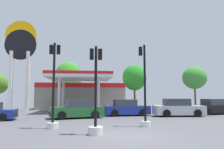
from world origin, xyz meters
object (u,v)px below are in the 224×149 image
object	(u,v)px
car_2	(213,107)
tree_1	(68,76)
traffic_signal_0	(145,99)
traffic_signal_2	(53,96)
station_pole_sign	(20,53)
car_1	(126,108)
car_4	(178,108)
traffic_signal_1	(96,106)
car_3	(77,110)
tree_2	(134,78)
tree_3	(194,78)

from	to	relation	value
car_2	tree_1	world-z (taller)	tree_1
traffic_signal_0	traffic_signal_2	distance (m)	5.67
station_pole_sign	car_1	bearing A→B (deg)	-31.29
car_4	tree_1	world-z (taller)	tree_1
traffic_signal_0	traffic_signal_1	xyz separation A→B (m)	(-3.20, -2.48, -0.32)
car_3	tree_2	xyz separation A→B (m)	(8.91, 17.32, 4.33)
car_3	traffic_signal_1	distance (m)	8.15
traffic_signal_0	tree_2	world-z (taller)	tree_2
car_4	traffic_signal_0	bearing A→B (deg)	-128.28
car_1	traffic_signal_2	bearing A→B (deg)	-127.60
station_pole_sign	tree_2	bearing A→B (deg)	25.10
station_pole_sign	traffic_signal_2	bearing A→B (deg)	-65.85
tree_2	tree_3	size ratio (longest dim) A/B	1.02
car_1	tree_2	distance (m)	16.66
car_2	car_4	world-z (taller)	car_4
tree_3	station_pole_sign	bearing A→B (deg)	-163.85
car_4	station_pole_sign	bearing A→B (deg)	153.15
traffic_signal_2	tree_2	size ratio (longest dim) A/B	0.71
car_1	car_4	distance (m)	4.91
station_pole_sign	tree_3	size ratio (longest dim) A/B	1.63
car_2	traffic_signal_1	bearing A→B (deg)	-140.76
car_2	tree_2	xyz separation A→B (m)	(-5.10, 15.00, 4.34)
car_1	tree_1	xyz separation A→B (m)	(-7.06, 15.23, 4.41)
car_4	traffic_signal_0	size ratio (longest dim) A/B	0.90
tree_1	traffic_signal_2	bearing A→B (deg)	-86.78
car_2	car_4	bearing A→B (deg)	-160.02
station_pole_sign	car_1	size ratio (longest dim) A/B	2.62
car_4	traffic_signal_0	world-z (taller)	traffic_signal_0
traffic_signal_2	car_4	bearing A→B (deg)	31.09
station_pole_sign	traffic_signal_2	xyz separation A→B (m)	(6.79, -15.15, -5.55)
station_pole_sign	car_1	world-z (taller)	station_pole_sign
car_3	traffic_signal_1	world-z (taller)	traffic_signal_1
car_1	traffic_signal_2	xyz separation A→B (m)	(-5.78, -7.51, 1.19)
car_3	tree_2	world-z (taller)	tree_2
car_4	tree_2	distance (m)	17.21
station_pole_sign	tree_2	xyz separation A→B (m)	(16.81, 7.87, -2.39)
traffic_signal_0	tree_3	world-z (taller)	tree_3
car_3	station_pole_sign	bearing A→B (deg)	129.91
car_2	tree_3	size ratio (longest dim) A/B	0.65
tree_1	tree_3	world-z (taller)	tree_1
tree_3	traffic_signal_0	bearing A→B (deg)	-123.84
tree_1	car_3	bearing A→B (deg)	-82.01
traffic_signal_1	car_3	bearing A→B (deg)	99.61
traffic_signal_1	tree_3	world-z (taller)	tree_3
car_2	car_3	bearing A→B (deg)	-170.57
car_3	car_4	size ratio (longest dim) A/B	1.02
tree_3	tree_1	bearing A→B (deg)	-178.74
car_4	tree_3	world-z (taller)	tree_3
car_4	tree_3	distance (m)	20.39
car_4	tree_1	size ratio (longest dim) A/B	0.62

